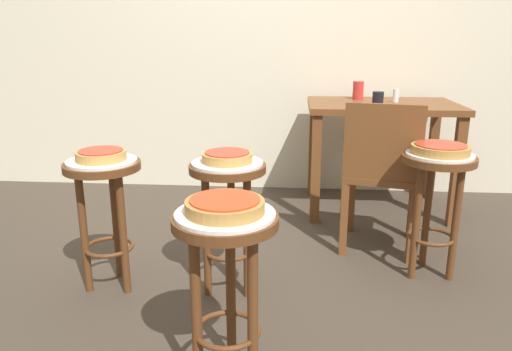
% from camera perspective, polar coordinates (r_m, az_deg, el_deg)
% --- Properties ---
extents(ground_plane, '(6.00, 6.00, 0.00)m').
position_cam_1_polar(ground_plane, '(2.45, 2.14, -12.74)').
color(ground_plane, '#42382D').
extents(stool_foreground, '(0.35, 0.35, 0.62)m').
position_cam_1_polar(stool_foreground, '(1.63, -3.55, -10.33)').
color(stool_foreground, '#5B3319').
rests_on(stool_foreground, ground_plane).
extents(serving_plate_foreground, '(0.33, 0.33, 0.01)m').
position_cam_1_polar(serving_plate_foreground, '(1.56, -3.66, -4.55)').
color(serving_plate_foreground, white).
rests_on(serving_plate_foreground, stool_foreground).
extents(pizza_foreground, '(0.26, 0.26, 0.05)m').
position_cam_1_polar(pizza_foreground, '(1.55, -3.68, -3.56)').
color(pizza_foreground, '#B78442').
rests_on(pizza_foreground, serving_plate_foreground).
extents(stool_middle, '(0.35, 0.35, 0.62)m').
position_cam_1_polar(stool_middle, '(2.37, -17.30, -2.49)').
color(stool_middle, '#5B3319').
rests_on(stool_middle, ground_plane).
extents(serving_plate_middle, '(0.32, 0.32, 0.01)m').
position_cam_1_polar(serving_plate_middle, '(2.32, -17.66, 1.62)').
color(serving_plate_middle, silver).
rests_on(serving_plate_middle, stool_middle).
extents(pizza_middle, '(0.22, 0.22, 0.05)m').
position_cam_1_polar(pizza_middle, '(2.31, -17.72, 2.30)').
color(pizza_middle, tan).
rests_on(pizza_middle, serving_plate_middle).
extents(stool_leftside, '(0.35, 0.35, 0.62)m').
position_cam_1_polar(stool_leftside, '(2.23, -3.30, -2.90)').
color(stool_leftside, '#5B3319').
rests_on(stool_leftside, ground_plane).
extents(serving_plate_leftside, '(0.32, 0.32, 0.01)m').
position_cam_1_polar(serving_plate_leftside, '(2.18, -3.38, 1.46)').
color(serving_plate_leftside, silver).
rests_on(serving_plate_leftside, stool_leftside).
extents(pizza_leftside, '(0.23, 0.23, 0.05)m').
position_cam_1_polar(pizza_leftside, '(2.17, -3.39, 2.18)').
color(pizza_leftside, tan).
rests_on(pizza_leftside, serving_plate_leftside).
extents(stool_rear, '(0.35, 0.35, 0.62)m').
position_cam_1_polar(stool_rear, '(2.54, 20.36, -1.55)').
color(stool_rear, '#5B3319').
rests_on(stool_rear, ground_plane).
extents(serving_plate_rear, '(0.32, 0.32, 0.01)m').
position_cam_1_polar(serving_plate_rear, '(2.49, 20.75, 2.30)').
color(serving_plate_rear, silver).
rests_on(serving_plate_rear, stool_rear).
extents(pizza_rear, '(0.27, 0.27, 0.05)m').
position_cam_1_polar(pizza_rear, '(2.49, 20.82, 2.94)').
color(pizza_rear, '#B78442').
rests_on(pizza_rear, serving_plate_rear).
extents(dining_table, '(0.98, 0.67, 0.75)m').
position_cam_1_polar(dining_table, '(3.40, 14.46, 6.17)').
color(dining_table, brown).
rests_on(dining_table, ground_plane).
extents(cup_near_edge, '(0.07, 0.07, 0.09)m').
position_cam_1_polar(cup_near_edge, '(3.20, 14.11, 8.72)').
color(cup_near_edge, black).
rests_on(cup_near_edge, dining_table).
extents(cup_far_edge, '(0.08, 0.08, 0.13)m').
position_cam_1_polar(cup_far_edge, '(3.51, 11.89, 9.75)').
color(cup_far_edge, red).
rests_on(cup_far_edge, dining_table).
extents(condiment_shaker, '(0.04, 0.04, 0.09)m').
position_cam_1_polar(condiment_shaker, '(3.43, 16.08, 9.00)').
color(condiment_shaker, white).
rests_on(condiment_shaker, dining_table).
extents(wooden_chair, '(0.48, 0.48, 0.85)m').
position_cam_1_polar(wooden_chair, '(2.74, 14.56, 0.47)').
color(wooden_chair, brown).
rests_on(wooden_chair, ground_plane).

